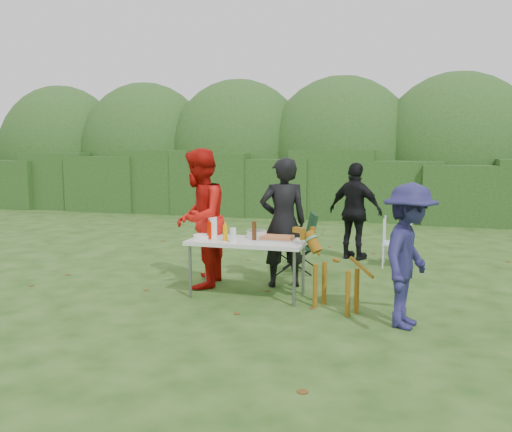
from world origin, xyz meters
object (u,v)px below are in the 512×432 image
(ketchup_bottle, at_px, (209,231))
(paper_towel_roll, at_px, (213,227))
(child, at_px, (409,256))
(lawn_chair, at_px, (397,241))
(dog, at_px, (336,272))
(person_red_jacket, at_px, (199,218))
(beer_bottle, at_px, (254,231))
(folding_table, at_px, (247,244))
(person_black_puffy, at_px, (355,211))
(mustard_bottle, at_px, (225,233))
(camping_chair, at_px, (297,243))
(person_cook, at_px, (283,223))

(ketchup_bottle, xyz_separation_m, paper_towel_roll, (-0.03, 0.19, 0.02))
(child, bearing_deg, lawn_chair, 18.01)
(child, bearing_deg, paper_towel_roll, 87.20)
(dog, bearing_deg, child, -174.07)
(person_red_jacket, bearing_deg, beer_bottle, 64.31)
(person_red_jacket, distance_m, child, 2.95)
(dog, height_order, ketchup_bottle, ketchup_bottle)
(folding_table, bearing_deg, person_black_puffy, 68.45)
(folding_table, bearing_deg, dog, -13.57)
(mustard_bottle, height_order, beer_bottle, beer_bottle)
(camping_chair, bearing_deg, mustard_bottle, 49.75)
(person_cook, bearing_deg, paper_towel_roll, 7.91)
(dog, xyz_separation_m, mustard_bottle, (-1.44, 0.15, 0.38))
(camping_chair, bearing_deg, dog, 95.87)
(beer_bottle, relative_size, paper_towel_roll, 0.92)
(folding_table, xyz_separation_m, paper_towel_roll, (-0.52, 0.11, 0.18))
(camping_chair, bearing_deg, beer_bottle, 60.17)
(child, xyz_separation_m, mustard_bottle, (-2.26, 0.53, 0.06))
(paper_towel_roll, bearing_deg, beer_bottle, -8.10)
(person_cook, distance_m, paper_towel_roll, 0.99)
(person_red_jacket, height_order, child, person_red_jacket)
(paper_towel_roll, bearing_deg, person_cook, 31.80)
(person_cook, bearing_deg, lawn_chair, -154.77)
(person_cook, xyz_separation_m, beer_bottle, (-0.24, -0.61, -0.03))
(person_red_jacket, xyz_separation_m, ketchup_bottle, (0.29, -0.38, -0.10))
(child, distance_m, beer_bottle, 2.04)
(child, relative_size, camping_chair, 1.68)
(dog, bearing_deg, lawn_chair, -72.97)
(beer_bottle, bearing_deg, dog, -15.71)
(person_black_puffy, bearing_deg, ketchup_bottle, 82.82)
(person_black_puffy, bearing_deg, camping_chair, 81.79)
(child, bearing_deg, beer_bottle, 84.57)
(person_cook, relative_size, ketchup_bottle, 8.13)
(mustard_bottle, xyz_separation_m, beer_bottle, (0.34, 0.16, 0.02))
(person_cook, xyz_separation_m, child, (1.68, -1.29, -0.12))
(person_red_jacket, distance_m, paper_towel_roll, 0.34)
(ketchup_bottle, bearing_deg, mustard_bottle, -12.81)
(dog, relative_size, camping_chair, 1.05)
(camping_chair, bearing_deg, person_black_puffy, -140.10)
(camping_chair, bearing_deg, child, 108.26)
(folding_table, relative_size, ketchup_bottle, 6.82)
(camping_chair, distance_m, mustard_bottle, 1.75)
(child, distance_m, camping_chair, 2.72)
(mustard_bottle, bearing_deg, person_cook, 52.93)
(child, height_order, lawn_chair, child)
(person_black_puffy, height_order, mustard_bottle, person_black_puffy)
(child, distance_m, paper_towel_roll, 2.64)
(beer_bottle, bearing_deg, folding_table, -165.10)
(camping_chair, height_order, beer_bottle, beer_bottle)
(child, distance_m, lawn_chair, 3.02)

